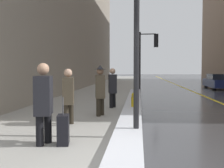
% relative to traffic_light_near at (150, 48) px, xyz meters
% --- Properties ---
extents(ground_plane, '(160.00, 160.00, 0.00)m').
position_rel_traffic_light_near_xyz_m(ground_plane, '(-1.12, -15.24, -2.93)').
color(ground_plane, '#38383A').
extents(sidewalk_slab, '(4.00, 80.00, 0.01)m').
position_rel_traffic_light_near_xyz_m(sidewalk_slab, '(-3.12, -0.24, -2.92)').
color(sidewalk_slab, '#9E9B93').
rests_on(sidewalk_slab, ground).
extents(road_centre_stripe, '(0.16, 80.00, 0.00)m').
position_rel_traffic_light_near_xyz_m(road_centre_stripe, '(2.88, -0.24, -2.93)').
color(road_centre_stripe, gold).
rests_on(road_centre_stripe, ground).
extents(snow_bank_curb, '(0.59, 14.82, 0.21)m').
position_rel_traffic_light_near_xyz_m(snow_bank_curb, '(-0.95, -9.06, -2.82)').
color(snow_bank_curb, silver).
rests_on(snow_bank_curb, ground).
extents(building_facade_left, '(6.00, 36.00, 12.23)m').
position_rel_traffic_light_near_xyz_m(building_facade_left, '(-8.12, 4.76, 3.18)').
color(building_facade_left, gray).
rests_on(building_facade_left, ground).
extents(traffic_light_near, '(1.31, 0.32, 4.05)m').
position_rel_traffic_light_near_xyz_m(traffic_light_near, '(0.00, 0.00, 0.00)').
color(traffic_light_near, black).
rests_on(traffic_light_near, ground).
extents(pedestrian_nearside, '(0.39, 0.57, 1.61)m').
position_rel_traffic_light_near_xyz_m(pedestrian_nearside, '(-2.58, -14.24, -2.04)').
color(pedestrian_nearside, black).
rests_on(pedestrian_nearside, ground).
extents(pedestrian_with_shoulder_bag, '(0.37, 0.72, 1.50)m').
position_rel_traffic_light_near_xyz_m(pedestrian_with_shoulder_bag, '(-2.59, -12.26, -2.10)').
color(pedestrian_with_shoulder_bag, '#2A241B').
rests_on(pedestrian_with_shoulder_bag, ground).
extents(pedestrian_trailing, '(0.38, 0.54, 1.62)m').
position_rel_traffic_light_near_xyz_m(pedestrian_trailing, '(-1.95, -10.75, -2.04)').
color(pedestrian_trailing, '#2A241B').
rests_on(pedestrian_trailing, ground).
extents(pedestrian_in_glasses, '(0.37, 0.54, 1.53)m').
position_rel_traffic_light_near_xyz_m(pedestrian_in_glasses, '(-1.74, -8.80, -2.08)').
color(pedestrian_in_glasses, black).
rests_on(pedestrian_in_glasses, ground).
extents(parked_car_navy, '(1.94, 4.19, 1.14)m').
position_rel_traffic_light_near_xyz_m(parked_car_navy, '(5.50, 2.55, -2.38)').
color(parked_car_navy, navy).
rests_on(parked_car_navy, ground).
extents(rolling_suitcase, '(0.28, 0.39, 0.95)m').
position_rel_traffic_light_near_xyz_m(rolling_suitcase, '(-2.20, -14.22, -2.63)').
color(rolling_suitcase, black).
rests_on(rolling_suitcase, ground).
extents(fire_hydrant, '(0.20, 0.20, 0.70)m').
position_rel_traffic_light_near_xyz_m(fire_hydrant, '(-0.89, -9.98, -2.59)').
color(fire_hydrant, gold).
rests_on(fire_hydrant, ground).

